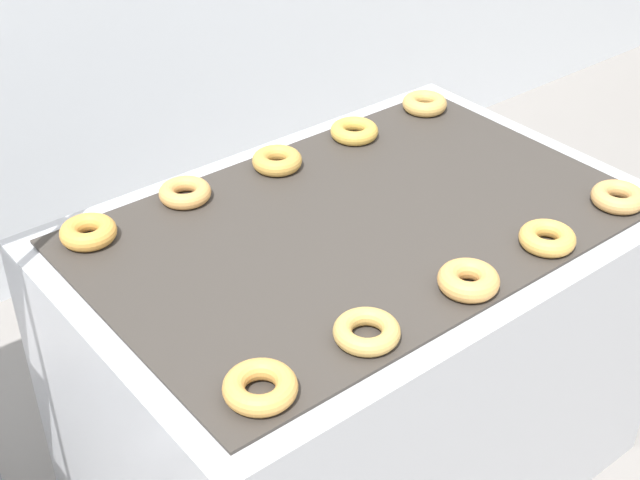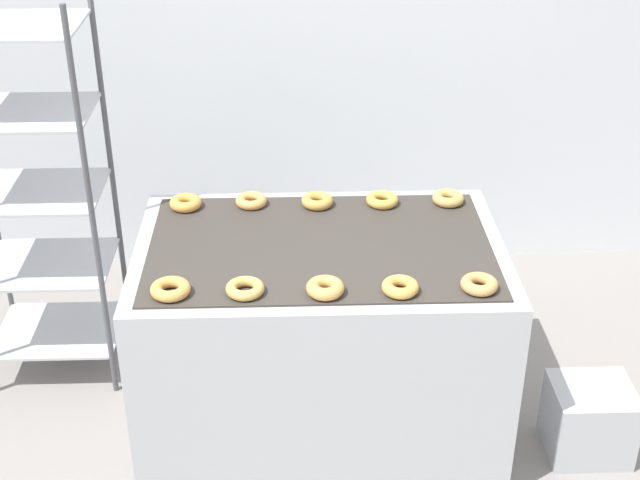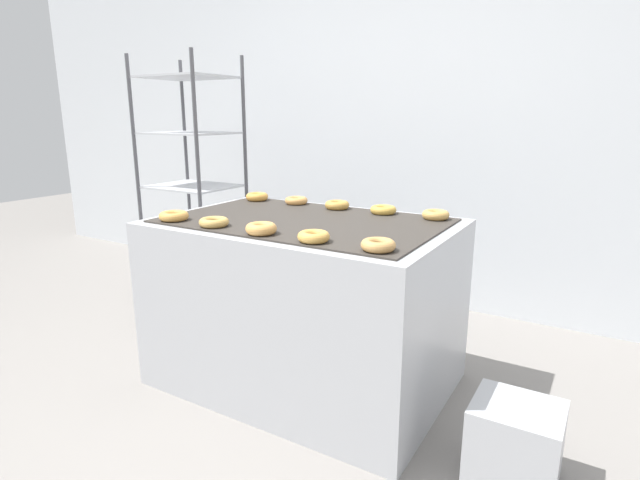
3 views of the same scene
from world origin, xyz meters
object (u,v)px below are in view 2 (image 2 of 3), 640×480
object	(u,v)px
fryer_machine	(320,337)
baking_rack_cart	(36,193)
donut_far_leftmost	(186,203)
donut_near_right	(400,287)
donut_near_rightmost	(479,284)
donut_far_left	(251,201)
glaze_bin	(589,420)
donut_near_center	(325,288)
donut_near_left	(245,289)
donut_far_right	(382,200)
donut_far_rightmost	(448,198)
donut_near_leftmost	(170,289)
donut_far_center	(318,201)

from	to	relation	value
fryer_machine	baking_rack_cart	size ratio (longest dim) A/B	0.82
donut_far_leftmost	donut_near_right	bearing A→B (deg)	-39.95
baking_rack_cart	donut_near_rightmost	xyz separation A→B (m)	(1.71, -0.79, 0.00)
donut_near_rightmost	donut_far_left	size ratio (longest dim) A/B	1.01
glaze_bin	donut_near_right	bearing A→B (deg)	-171.22
fryer_machine	donut_near_center	size ratio (longest dim) A/B	10.57
donut_near_rightmost	donut_near_center	bearing A→B (deg)	-179.03
fryer_machine	donut_near_rightmost	size ratio (longest dim) A/B	10.75
baking_rack_cart	donut_near_rightmost	size ratio (longest dim) A/B	13.09
glaze_bin	donut_near_left	xyz separation A→B (m)	(-1.33, -0.11, 0.71)
donut_near_left	donut_near_center	size ratio (longest dim) A/B	1.01
glaze_bin	donut_far_leftmost	world-z (taller)	donut_far_leftmost
fryer_machine	donut_near_left	bearing A→B (deg)	-128.98
donut_near_left	donut_near_rightmost	world-z (taller)	donut_near_rightmost
fryer_machine	donut_far_leftmost	distance (m)	0.77
donut_near_right	donut_near_center	bearing A→B (deg)	-179.75
donut_far_right	donut_far_rightmost	world-z (taller)	donut_far_rightmost
donut_near_leftmost	glaze_bin	bearing A→B (deg)	4.01
donut_near_center	donut_near_right	xyz separation A→B (m)	(0.26, 0.00, -0.00)
donut_near_rightmost	donut_far_right	world-z (taller)	donut_near_rightmost
donut_near_left	donut_near_center	bearing A→B (deg)	-2.41
donut_near_leftmost	donut_near_left	distance (m)	0.26
donut_near_left	donut_far_left	distance (m)	0.68
donut_far_right	donut_far_center	bearing A→B (deg)	-179.30
baking_rack_cart	glaze_bin	world-z (taller)	baking_rack_cart
donut_near_right	donut_far_center	xyz separation A→B (m)	(-0.26, 0.67, 0.00)
donut_near_left	donut_far_right	size ratio (longest dim) A/B	1.02
donut_near_center	donut_far_leftmost	xyz separation A→B (m)	(-0.54, 0.67, -0.00)
fryer_machine	donut_far_center	distance (m)	0.55
donut_near_center	donut_far_leftmost	bearing A→B (deg)	128.90
glaze_bin	donut_far_right	xyz separation A→B (m)	(-0.80, 0.55, 0.72)
donut_near_right	donut_near_rightmost	world-z (taller)	same
glaze_bin	donut_far_center	xyz separation A→B (m)	(-1.06, 0.55, 0.72)
fryer_machine	donut_near_rightmost	bearing A→B (deg)	-31.88
donut_far_right	donut_far_rightmost	xyz separation A→B (m)	(0.27, 0.00, 0.00)
donut_near_right	donut_far_leftmost	xyz separation A→B (m)	(-0.80, 0.67, 0.00)
donut_near_center	donut_far_center	world-z (taller)	donut_near_center
glaze_bin	donut_far_leftmost	bearing A→B (deg)	161.09
glaze_bin	donut_far_left	size ratio (longest dim) A/B	2.47
donut_far_left	donut_near_leftmost	bearing A→B (deg)	-110.65
glaze_bin	donut_near_rightmost	world-z (taller)	donut_near_rightmost
donut_near_leftmost	donut_far_center	size ratio (longest dim) A/B	1.07
glaze_bin	donut_far_left	xyz separation A→B (m)	(-1.33, 0.56, 0.72)
donut_far_rightmost	donut_far_center	bearing A→B (deg)	-179.35
glaze_bin	donut_near_leftmost	xyz separation A→B (m)	(-1.59, -0.11, 0.72)
fryer_machine	donut_near_left	world-z (taller)	donut_near_left
donut_far_right	baking_rack_cart	bearing A→B (deg)	175.32
donut_near_right	donut_far_rightmost	xyz separation A→B (m)	(0.27, 0.68, 0.00)
donut_far_center	donut_far_rightmost	size ratio (longest dim) A/B	1.01
donut_far_left	donut_far_right	bearing A→B (deg)	-1.11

